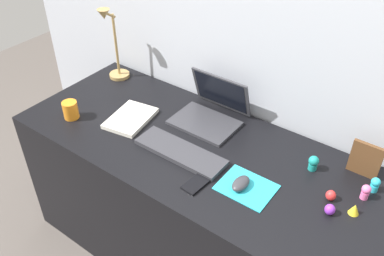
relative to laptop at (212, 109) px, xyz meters
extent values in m
plane|color=#59514C|center=(0.07, -0.22, -0.79)|extent=(6.00, 6.00, 0.00)
cube|color=#B2B7C1|center=(0.07, 0.17, 0.03)|extent=(2.89, 0.05, 1.64)
cube|color=black|center=(0.07, -0.22, -0.42)|extent=(1.69, 0.69, 0.74)
cube|color=#333338|center=(0.00, -0.06, -0.05)|extent=(0.30, 0.21, 0.01)
cube|color=#333338|center=(0.00, 0.07, 0.06)|extent=(0.30, 0.07, 0.19)
cube|color=black|center=(0.00, 0.07, 0.06)|extent=(0.27, 0.05, 0.17)
cube|color=#333338|center=(0.04, -0.29, -0.04)|extent=(0.41, 0.13, 0.02)
cube|color=#28B7CC|center=(0.37, -0.30, -0.05)|extent=(0.21, 0.17, 0.00)
ellipsoid|color=#333338|center=(0.35, -0.32, -0.03)|extent=(0.06, 0.10, 0.03)
cube|color=black|center=(0.20, -0.40, -0.05)|extent=(0.07, 0.13, 0.01)
cylinder|color=#A5844C|center=(-0.63, 0.03, -0.04)|extent=(0.11, 0.11, 0.02)
cylinder|color=#A5844C|center=(-0.63, 0.03, 0.14)|extent=(0.01, 0.01, 0.34)
cylinder|color=#A5844C|center=(-0.63, 0.00, 0.31)|extent=(0.01, 0.09, 0.07)
cone|color=#A5844C|center=(-0.63, -0.03, 0.32)|extent=(0.06, 0.06, 0.05)
cube|color=silver|center=(-0.30, -0.24, -0.04)|extent=(0.21, 0.27, 0.02)
cube|color=brown|center=(0.70, 0.04, 0.02)|extent=(0.12, 0.02, 0.15)
cylinder|color=orange|center=(-0.54, -0.39, -0.01)|extent=(0.07, 0.07, 0.09)
cylinder|color=teal|center=(0.53, -0.05, -0.04)|extent=(0.03, 0.03, 0.03)
sphere|color=teal|center=(0.53, -0.05, -0.01)|extent=(0.04, 0.04, 0.04)
cylinder|color=pink|center=(0.75, -0.09, -0.04)|extent=(0.03, 0.03, 0.03)
sphere|color=pink|center=(0.75, -0.09, -0.01)|extent=(0.03, 0.03, 0.03)
cylinder|color=#28B7CC|center=(0.77, -0.03, -0.04)|extent=(0.03, 0.03, 0.03)
sphere|color=#28B7CC|center=(0.77, -0.03, -0.01)|extent=(0.04, 0.04, 0.04)
cone|color=yellow|center=(0.75, -0.19, -0.03)|extent=(0.04, 0.04, 0.04)
ellipsoid|color=red|center=(0.65, -0.17, -0.03)|extent=(0.04, 0.04, 0.04)
ellipsoid|color=purple|center=(0.68, -0.24, -0.03)|extent=(0.04, 0.04, 0.04)
camera|label=1|loc=(0.88, -1.35, 1.10)|focal=38.83mm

